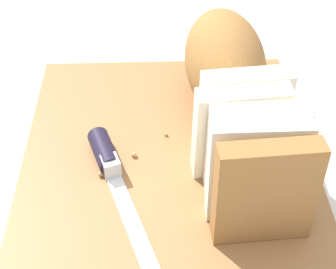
# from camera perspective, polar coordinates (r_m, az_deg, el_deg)

# --- Properties ---
(ground_plane) EXTENTS (3.00, 3.00, 0.00)m
(ground_plane) POSITION_cam_1_polar(r_m,az_deg,el_deg) (0.58, -0.00, -4.01)
(ground_plane) COLOR silver
(cutting_board) EXTENTS (0.38, 0.33, 0.02)m
(cutting_board) POSITION_cam_1_polar(r_m,az_deg,el_deg) (0.57, -0.00, -3.16)
(cutting_board) COLOR #9E6B3D
(cutting_board) RESTS_ON ground_plane
(bread_loaf) EXTENTS (0.31, 0.10, 0.11)m
(bread_loaf) POSITION_cam_1_polar(r_m,az_deg,el_deg) (0.56, 7.32, 4.73)
(bread_loaf) COLOR #996633
(bread_loaf) RESTS_ON cutting_board
(bread_knife) EXTENTS (0.26, 0.09, 0.02)m
(bread_knife) POSITION_cam_1_polar(r_m,az_deg,el_deg) (0.53, -6.17, -4.20)
(bread_knife) COLOR silver
(bread_knife) RESTS_ON cutting_board
(crumb_near_knife) EXTENTS (0.01, 0.01, 0.01)m
(crumb_near_knife) POSITION_cam_1_polar(r_m,az_deg,el_deg) (0.54, -7.50, -4.37)
(crumb_near_knife) COLOR tan
(crumb_near_knife) RESTS_ON cutting_board
(crumb_near_loaf) EXTENTS (0.01, 0.01, 0.01)m
(crumb_near_loaf) POSITION_cam_1_polar(r_m,az_deg,el_deg) (0.54, -5.98, -3.76)
(crumb_near_loaf) COLOR tan
(crumb_near_loaf) RESTS_ON cutting_board
(crumb_stray_left) EXTENTS (0.00, 0.00, 0.00)m
(crumb_stray_left) POSITION_cam_1_polar(r_m,az_deg,el_deg) (0.58, -0.60, 0.01)
(crumb_stray_left) COLOR tan
(crumb_stray_left) RESTS_ON cutting_board
(crumb_stray_right) EXTENTS (0.01, 0.01, 0.01)m
(crumb_stray_right) POSITION_cam_1_polar(r_m,az_deg,el_deg) (0.56, -3.82, -2.33)
(crumb_stray_right) COLOR tan
(crumb_stray_right) RESTS_ON cutting_board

